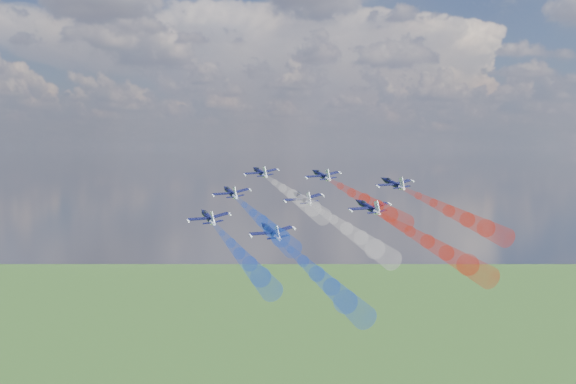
% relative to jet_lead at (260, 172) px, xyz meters
% --- Properties ---
extents(jet_lead, '(14.57, 15.49, 6.51)m').
position_rel_jet_lead_xyz_m(jet_lead, '(0.00, 0.00, 0.00)').
color(jet_lead, black).
extents(trail_lead, '(24.29, 32.62, 11.22)m').
position_rel_jet_lead_xyz_m(trail_lead, '(13.51, -18.96, -4.40)').
color(trail_lead, white).
extents(jet_inner_left, '(14.57, 15.49, 6.51)m').
position_rel_jet_lead_xyz_m(jet_inner_left, '(-2.20, -16.83, -4.29)').
color(jet_inner_left, black).
extents(trail_inner_left, '(24.29, 32.62, 11.22)m').
position_rel_jet_lead_xyz_m(trail_inner_left, '(11.30, -35.79, -8.69)').
color(trail_inner_left, blue).
extents(jet_inner_right, '(14.57, 15.49, 6.51)m').
position_rel_jet_lead_xyz_m(jet_inner_right, '(17.09, -3.30, -0.48)').
color(jet_inner_right, black).
extents(trail_inner_right, '(24.29, 32.62, 11.22)m').
position_rel_jet_lead_xyz_m(trail_inner_right, '(30.60, -22.26, -4.88)').
color(trail_inner_right, red).
extents(jet_outer_left, '(14.57, 15.49, 6.51)m').
position_rel_jet_lead_xyz_m(jet_outer_left, '(-1.02, -34.43, -8.48)').
color(jet_outer_left, black).
extents(trail_outer_left, '(24.29, 32.62, 11.22)m').
position_rel_jet_lead_xyz_m(trail_outer_left, '(12.48, -53.40, -12.88)').
color(trail_outer_left, blue).
extents(jet_center_third, '(14.57, 15.49, 6.51)m').
position_rel_jet_lead_xyz_m(jet_center_third, '(16.40, -20.82, -5.00)').
color(jet_center_third, black).
extents(trail_center_third, '(24.29, 32.62, 11.22)m').
position_rel_jet_lead_xyz_m(trail_center_third, '(29.90, -39.78, -9.40)').
color(trail_center_third, white).
extents(jet_outer_right, '(14.57, 15.49, 6.51)m').
position_rel_jet_lead_xyz_m(jet_outer_right, '(35.56, -9.05, -2.04)').
color(jet_outer_right, black).
extents(trail_outer_right, '(24.29, 32.62, 11.22)m').
position_rel_jet_lead_xyz_m(trail_outer_right, '(49.06, -28.01, -6.44)').
color(trail_outer_right, red).
extents(jet_rear_left, '(14.57, 15.49, 6.51)m').
position_rel_jet_lead_xyz_m(jet_rear_left, '(14.70, -40.42, -10.35)').
color(jet_rear_left, black).
extents(trail_rear_left, '(24.29, 32.62, 11.22)m').
position_rel_jet_lead_xyz_m(trail_rear_left, '(28.21, -59.38, -14.75)').
color(trail_rear_left, blue).
extents(jet_rear_right, '(14.57, 15.49, 6.51)m').
position_rel_jet_lead_xyz_m(jet_rear_right, '(32.27, -27.00, -6.16)').
color(jet_rear_right, black).
extents(trail_rear_right, '(24.29, 32.62, 11.22)m').
position_rel_jet_lead_xyz_m(trail_rear_right, '(45.77, -45.96, -10.56)').
color(trail_rear_right, red).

